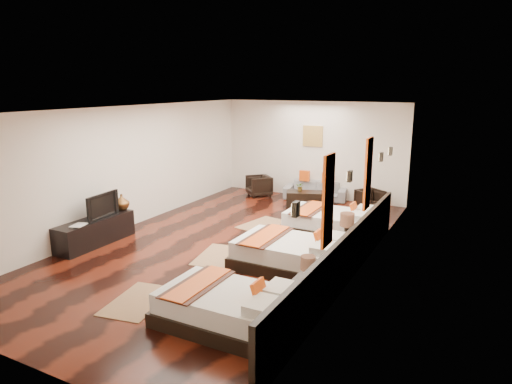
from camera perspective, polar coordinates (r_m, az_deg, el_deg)
The scene contains 30 objects.
floor at distance 9.62m, azimuth -3.28°, elevation -6.55°, with size 5.50×9.50×0.01m, color black.
ceiling at distance 9.06m, azimuth -3.51°, elevation 10.35°, with size 5.50×9.50×0.01m, color white.
back_wall at distance 13.47m, azimuth 7.09°, elevation 5.27°, with size 5.50×0.01×2.80m, color silver.
left_wall at distance 10.89m, azimuth -15.93°, elevation 2.94°, with size 0.01×9.50×2.80m, color silver.
right_wall at distance 8.20m, azimuth 13.34°, elevation -0.20°, with size 0.01×9.50×2.80m, color silver.
headboard_panel at distance 7.75m, azimuth 11.17°, elevation -8.26°, with size 0.08×6.60×0.90m, color black.
bed_near at distance 6.50m, azimuth -3.14°, elevation -14.27°, with size 1.97×1.24×0.75m.
bed_mid at distance 8.33m, azimuth 4.84°, elevation -7.77°, with size 2.11×1.33×0.80m.
bed_far at distance 10.29m, azimuth 9.63°, elevation -3.80°, with size 2.05×1.29×0.78m.
nightstand_a at distance 6.97m, azimuth 6.42°, elevation -12.08°, with size 0.41×0.41×0.82m.
nightstand_b at distance 8.66m, azimuth 11.17°, elevation -6.66°, with size 0.49×0.49×0.98m.
jute_mat_near at distance 7.46m, azimuth -14.49°, elevation -13.05°, with size 0.75×1.20×0.01m, color #926D4A.
jute_mat_mid at distance 9.00m, azimuth -4.65°, elevation -7.95°, with size 0.75×1.20×0.01m, color #926D4A.
jute_mat_far at distance 10.90m, azimuth 0.84°, elevation -4.08°, with size 0.75×1.20×0.01m, color #926D4A.
tv_console at distance 10.11m, azimuth -19.45°, elevation -4.68°, with size 0.50×1.80×0.55m, color black.
tv at distance 10.00m, azimuth -18.98°, elevation -1.60°, with size 0.92×0.12×0.53m, color black.
book at distance 9.69m, azimuth -21.89°, elevation -3.86°, with size 0.24×0.32×0.03m, color black.
figurine at distance 10.52m, azimuth -16.45°, elevation -1.20°, with size 0.34×0.34×0.35m, color brown.
sofa at distance 13.32m, azimuth 7.44°, elevation 0.17°, with size 1.78×0.70×0.52m, color slate.
armchair_left at distance 13.62m, azimuth 0.36°, elevation 0.78°, with size 0.65×0.67×0.61m, color black.
armchair_right at distance 12.42m, azimuth 14.08°, elevation -0.98°, with size 0.60×0.62×0.56m, color black.
coffee_table at distance 12.59m, azimuth 6.14°, elevation -0.84°, with size 1.00×0.50×0.40m, color black.
table_plant at distance 12.56m, azimuth 5.56°, elevation 0.66°, with size 0.23×0.20×0.25m, color #256020.
orange_panel_a at distance 6.36m, azimuth 8.99°, elevation -1.11°, with size 0.04×0.40×1.30m, color #D86014.
orange_panel_b at distance 8.42m, azimuth 13.83°, elevation 2.22°, with size 0.04×0.40×1.30m, color #D86014.
sconce_near at distance 5.33m, azimuth 4.97°, elevation -2.15°, with size 0.07×0.12×0.18m.
sconce_mid at distance 7.36m, azimuth 11.62°, elevation 1.95°, with size 0.07×0.12×0.18m.
sconce_far at distance 9.46m, azimuth 15.36°, elevation 4.24°, with size 0.07×0.12×0.18m.
sconce_lounge at distance 10.33m, azimuth 16.46°, elevation 4.91°, with size 0.07×0.12×0.18m.
gold_artwork at distance 13.40m, azimuth 7.11°, elevation 6.95°, with size 0.60×0.04×0.60m, color #AD873F.
Camera 1 is at (4.67, -7.75, 3.27)m, focal length 31.99 mm.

